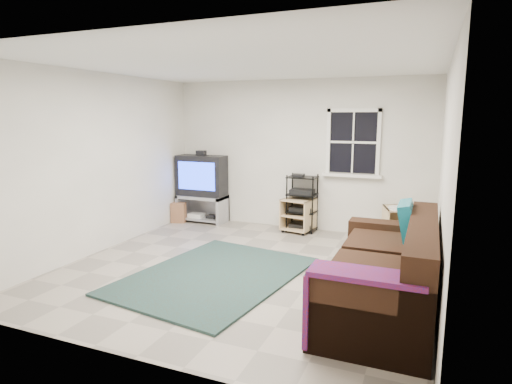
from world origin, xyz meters
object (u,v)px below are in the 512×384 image
at_px(tv_unit, 202,183).
at_px(side_table_left, 299,214).
at_px(side_table_right, 400,222).
at_px(av_rack, 302,207).
at_px(sofa, 386,276).

distance_m(tv_unit, side_table_left, 1.95).
bearing_deg(side_table_left, side_table_right, -0.88).
height_order(av_rack, side_table_right, av_rack).
height_order(side_table_left, side_table_right, side_table_right).
bearing_deg(tv_unit, sofa, -35.91).
relative_size(side_table_left, sofa, 0.25).
bearing_deg(side_table_left, av_rack, 31.56).
xyz_separation_m(tv_unit, sofa, (3.61, -2.61, -0.37)).
bearing_deg(side_table_right, tv_unit, -179.97).
xyz_separation_m(side_table_left, side_table_right, (1.67, -0.03, 0.02)).
height_order(tv_unit, av_rack, tv_unit).
relative_size(side_table_left, side_table_right, 0.91).
bearing_deg(tv_unit, av_rack, 1.55).
bearing_deg(sofa, av_rack, 122.09).
distance_m(side_table_left, sofa, 3.15).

